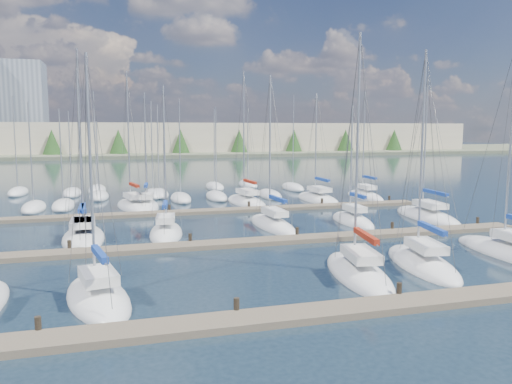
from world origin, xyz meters
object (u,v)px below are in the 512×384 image
object	(u,v)px
sailboat_e	(422,263)
sailboat_k	(273,225)
sailboat_p	(246,202)
sailboat_j	(166,233)
sailboat_c	(98,298)
sailboat_r	(365,196)
sailboat_q	(318,199)
sailboat_n	(132,206)
sailboat_l	(353,221)
sailboat_o	(147,207)
sailboat_m	(427,216)
sailboat_i	(85,236)
sailboat_h	(83,237)
sailboat_d	(358,273)

from	to	relation	value
sailboat_e	sailboat_k	xyz separation A→B (m)	(-4.97, 13.82, 0.00)
sailboat_p	sailboat_j	bearing A→B (deg)	-130.49
sailboat_c	sailboat_r	world-z (taller)	sailboat_r
sailboat_q	sailboat_p	xyz separation A→B (m)	(-8.47, 0.02, 0.01)
sailboat_k	sailboat_n	bearing A→B (deg)	125.94
sailboat_n	sailboat_l	size ratio (longest dim) A/B	1.35
sailboat_q	sailboat_k	xyz separation A→B (m)	(-9.71, -13.55, 0.02)
sailboat_o	sailboat_c	bearing A→B (deg)	-92.32
sailboat_m	sailboat_r	bearing A→B (deg)	90.13
sailboat_i	sailboat_q	bearing A→B (deg)	25.62
sailboat_q	sailboat_p	size ratio (longest dim) A/B	0.85
sailboat_c	sailboat_i	bearing A→B (deg)	83.96
sailboat_p	sailboat_r	size ratio (longest dim) A/B	1.15
sailboat_h	sailboat_k	world-z (taller)	sailboat_k
sailboat_n	sailboat_i	bearing A→B (deg)	-117.78
sailboat_n	sailboat_r	size ratio (longest dim) A/B	1.12
sailboat_m	sailboat_d	bearing A→B (deg)	-130.00
sailboat_p	sailboat_h	bearing A→B (deg)	-143.63
sailboat_m	sailboat_k	bearing A→B (deg)	-174.59
sailboat_o	sailboat_n	xyz separation A→B (m)	(-1.44, 0.67, 0.00)
sailboat_e	sailboat_p	size ratio (longest dim) A/B	0.89
sailboat_i	sailboat_q	distance (m)	28.32
sailboat_l	sailboat_j	size ratio (longest dim) A/B	0.89
sailboat_o	sailboat_h	size ratio (longest dim) A/B	0.95
sailboat_r	sailboat_o	bearing A→B (deg)	-176.26
sailboat_j	sailboat_i	bearing A→B (deg)	-174.59
sailboat_j	sailboat_c	bearing A→B (deg)	-100.36
sailboat_o	sailboat_q	xyz separation A→B (m)	(19.24, 0.86, -0.03)
sailboat_d	sailboat_h	world-z (taller)	sailboat_d
sailboat_n	sailboat_j	bearing A→B (deg)	-93.86
sailboat_q	sailboat_p	world-z (taller)	sailboat_p
sailboat_r	sailboat_n	bearing A→B (deg)	-177.85
sailboat_o	sailboat_r	bearing A→B (deg)	8.99
sailboat_l	sailboat_c	xyz separation A→B (m)	(-20.74, -14.88, 0.00)
sailboat_l	sailboat_q	world-z (taller)	sailboat_q
sailboat_q	sailboat_c	size ratio (longest dim) A/B	1.04
sailboat_n	sailboat_k	bearing A→B (deg)	-62.85
sailboat_l	sailboat_i	bearing A→B (deg)	-177.42
sailboat_n	sailboat_j	distance (m)	14.29
sailboat_o	sailboat_e	distance (m)	30.22
sailboat_d	sailboat_j	bearing A→B (deg)	132.79
sailboat_m	sailboat_r	xyz separation A→B (m)	(1.06, 13.89, 0.02)
sailboat_i	sailboat_h	bearing A→B (deg)	-114.51
sailboat_e	sailboat_k	world-z (taller)	sailboat_e
sailboat_o	sailboat_m	size ratio (longest dim) A/B	0.92
sailboat_j	sailboat_k	size ratio (longest dim) A/B	0.92
sailboat_m	sailboat_j	bearing A→B (deg)	-173.07
sailboat_q	sailboat_p	bearing A→B (deg)	178.35
sailboat_o	sailboat_k	xyz separation A→B (m)	(9.53, -12.69, -0.01)
sailboat_r	sailboat_i	bearing A→B (deg)	-154.01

